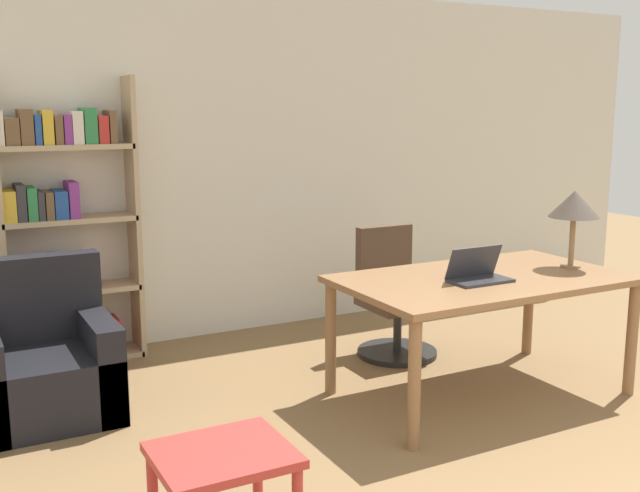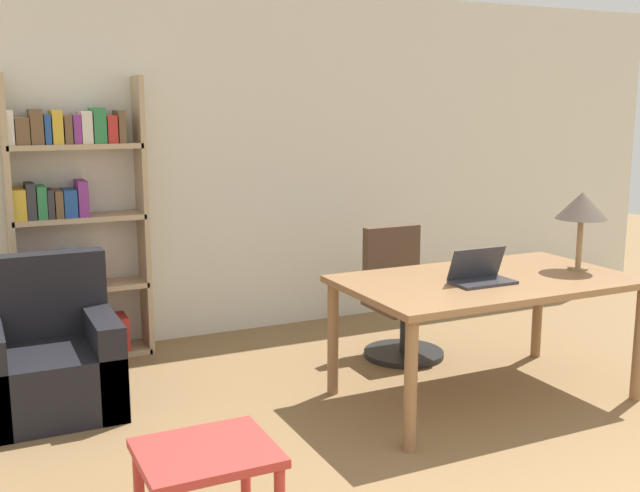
% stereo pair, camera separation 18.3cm
% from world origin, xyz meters
% --- Properties ---
extents(wall_back, '(8.00, 0.06, 2.70)m').
position_xyz_m(wall_back, '(0.00, 4.53, 1.35)').
color(wall_back, silver).
rests_on(wall_back, ground_plane).
extents(desk, '(1.77, 1.03, 0.76)m').
position_xyz_m(desk, '(0.61, 2.50, 0.68)').
color(desk, olive).
rests_on(desk, ground_plane).
extents(laptop, '(0.37, 0.21, 0.21)m').
position_xyz_m(laptop, '(0.49, 2.41, 0.81)').
color(laptop, '#2D2D33').
rests_on(laptop, desk).
extents(table_lamp, '(0.33, 0.33, 0.50)m').
position_xyz_m(table_lamp, '(1.29, 2.44, 1.17)').
color(table_lamp, olive).
rests_on(table_lamp, desk).
extents(office_chair, '(0.58, 0.58, 0.93)m').
position_xyz_m(office_chair, '(0.57, 3.42, 0.40)').
color(office_chair, black).
rests_on(office_chair, ground_plane).
extents(side_table_blue, '(0.52, 0.46, 0.49)m').
position_xyz_m(side_table_blue, '(-1.47, 1.55, 0.40)').
color(side_table_blue, '#B2332D').
rests_on(side_table_blue, ground_plane).
extents(armchair, '(0.79, 0.75, 0.91)m').
position_xyz_m(armchair, '(-1.87, 3.46, 0.29)').
color(armchair, black).
rests_on(armchair, ground_plane).
extents(bookshelf, '(0.93, 0.28, 2.01)m').
position_xyz_m(bookshelf, '(-1.59, 4.34, 0.90)').
color(bookshelf, tan).
rests_on(bookshelf, ground_plane).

